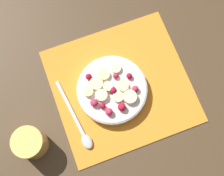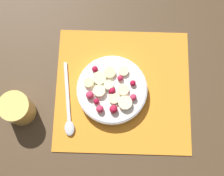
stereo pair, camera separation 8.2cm
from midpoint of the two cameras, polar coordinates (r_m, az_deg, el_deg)
ground_plane at (r=0.86m, az=4.65°, el=-0.82°), size 3.00×3.00×0.00m
placemat at (r=0.86m, az=4.67°, el=-0.77°), size 0.37×0.35×0.01m
fruit_bowl at (r=0.83m, az=2.72°, el=-0.87°), size 0.19×0.19×0.05m
spoon at (r=0.84m, az=-5.25°, el=-5.02°), size 0.04×0.21×0.01m
drinking_glass at (r=0.83m, az=-14.25°, el=-4.23°), size 0.08×0.08×0.08m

